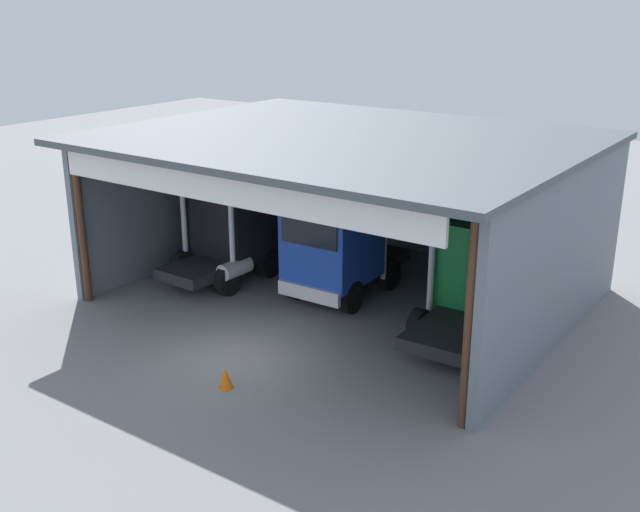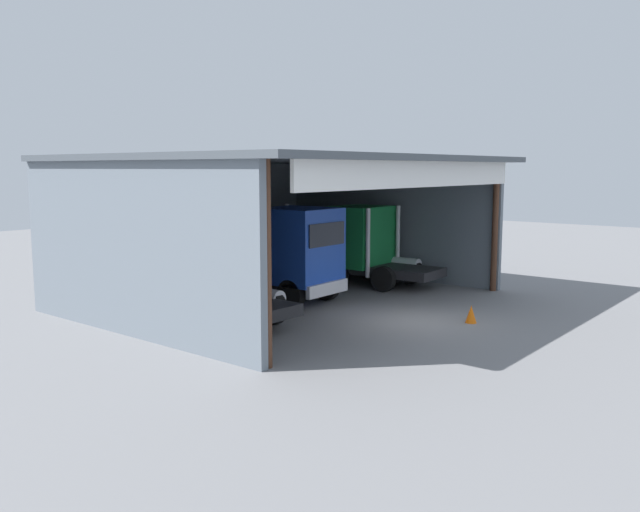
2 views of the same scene
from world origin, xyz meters
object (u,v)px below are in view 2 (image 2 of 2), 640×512
Objects in this scene: oil_drum at (262,268)px; truck_black_right_bay at (217,263)px; traffic_cone at (471,314)px; truck_green_center_left_bay at (367,244)px; truck_blue_yard_outside at (292,253)px; tool_cart at (252,270)px.

truck_black_right_bay is at bearing -145.21° from oil_drum.
truck_green_center_left_bay is at bearing 60.54° from traffic_cone.
truck_green_center_left_bay reaches higher than oil_drum.
traffic_cone is (-3.74, -6.63, -1.40)m from truck_green_center_left_bay.
truck_black_right_bay reaches higher than truck_blue_yard_outside.
truck_black_right_bay is at bearing -143.20° from tool_cart.
traffic_cone is (-1.03, -10.70, -0.22)m from tool_cart.
truck_blue_yard_outside is 5.10× the size of tool_cart.
truck_blue_yard_outside is 5.55m from oil_drum.
oil_drum is (3.02, 4.45, -1.38)m from truck_blue_yard_outside.
oil_drum is 0.87× the size of tool_cart.
truck_black_right_bay is at bearing 129.93° from traffic_cone.
tool_cart reaches higher than traffic_cone.
oil_drum is 1.55× the size of traffic_cone.
traffic_cone is at bearing -95.51° from tool_cart.
tool_cart is at bearing 37.96° from truck_black_right_bay.
truck_black_right_bay is 0.86× the size of truck_blue_yard_outside.
truck_black_right_bay is 7.80m from tool_cart.
truck_green_center_left_bay is 7.74m from traffic_cone.
tool_cart is 10.75m from traffic_cone.
tool_cart reaches higher than oil_drum.
traffic_cone is (1.11, -6.53, -1.53)m from truck_blue_yard_outside.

